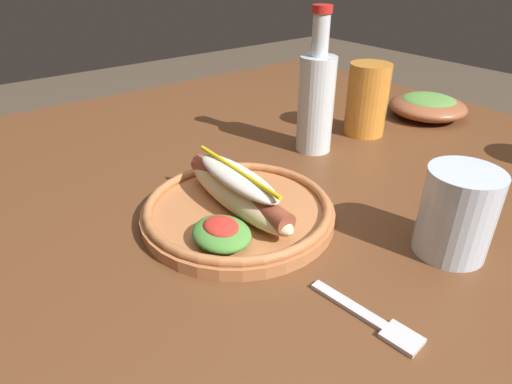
{
  "coord_description": "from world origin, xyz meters",
  "views": [
    {
      "loc": [
        0.34,
        -0.45,
        1.06
      ],
      "look_at": [
        -0.06,
        -0.14,
        0.77
      ],
      "focal_mm": 30.42,
      "sensor_mm": 36.0,
      "label": 1
    }
  ],
  "objects": [
    {
      "name": "hot_dog_plate",
      "position": [
        -0.05,
        -0.17,
        0.76
      ],
      "size": [
        0.25,
        0.25,
        0.08
      ],
      "color": "#B77042",
      "rests_on": "dining_table"
    },
    {
      "name": "side_bowl",
      "position": [
        -0.13,
        0.37,
        0.76
      ],
      "size": [
        0.16,
        0.16,
        0.05
      ],
      "color": "brown",
      "rests_on": "dining_table"
    },
    {
      "name": "dining_table",
      "position": [
        0.0,
        0.0,
        0.66
      ],
      "size": [
        1.38,
        1.07,
        0.74
      ],
      "color": "brown",
      "rests_on": "ground_plane"
    },
    {
      "name": "water_cup",
      "position": [
        0.15,
        -0.02,
        0.79
      ],
      "size": [
        0.08,
        0.08,
        0.11
      ],
      "primitive_type": "cylinder",
      "color": "silver",
      "rests_on": "dining_table"
    },
    {
      "name": "glass_bottle",
      "position": [
        -0.16,
        0.07,
        0.83
      ],
      "size": [
        0.06,
        0.06,
        0.24
      ],
      "color": "silver",
      "rests_on": "dining_table"
    },
    {
      "name": "extra_cup",
      "position": [
        -0.16,
        0.2,
        0.81
      ],
      "size": [
        0.08,
        0.08,
        0.13
      ],
      "primitive_type": "cylinder",
      "color": "orange",
      "rests_on": "dining_table"
    },
    {
      "name": "fork",
      "position": [
        0.17,
        -0.18,
        0.74
      ],
      "size": [
        0.12,
        0.03,
        0.0
      ],
      "rotation": [
        0.0,
        0.0,
        0.11
      ],
      "color": "silver",
      "rests_on": "dining_table"
    }
  ]
}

